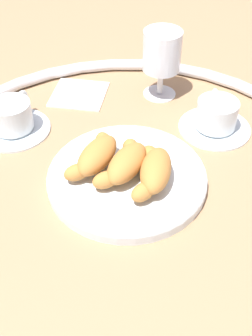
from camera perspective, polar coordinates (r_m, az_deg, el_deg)
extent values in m
plane|color=#997551|center=(0.71, 0.13, -1.86)|extent=(2.20, 2.20, 0.00)
torus|color=silver|center=(0.70, 0.13, -1.16)|extent=(0.76, 0.76, 0.02)
cylinder|color=silver|center=(0.70, 0.00, -1.31)|extent=(0.26, 0.26, 0.02)
torus|color=silver|center=(0.70, 0.00, -0.84)|extent=(0.26, 0.26, 0.01)
ellipsoid|color=#BC7A38|center=(0.67, 4.02, -0.28)|extent=(0.11, 0.07, 0.04)
ellipsoid|color=#BC7A38|center=(0.70, 3.39, 1.71)|extent=(0.05, 0.04, 0.03)
ellipsoid|color=#BC7A38|center=(0.64, 2.30, -3.19)|extent=(0.05, 0.05, 0.03)
ellipsoid|color=#BC7A38|center=(0.68, 0.00, 0.75)|extent=(0.11, 0.09, 0.04)
ellipsoid|color=#BC7A38|center=(0.72, 0.66, 2.62)|extent=(0.04, 0.03, 0.03)
ellipsoid|color=#BC7A38|center=(0.66, -2.73, -1.59)|extent=(0.04, 0.05, 0.03)
ellipsoid|color=#BC7A38|center=(0.69, -3.87, 1.73)|extent=(0.11, 0.09, 0.04)
ellipsoid|color=#BC7A38|center=(0.73, -3.08, 3.52)|extent=(0.05, 0.03, 0.03)
ellipsoid|color=#BC7A38|center=(0.68, -6.58, -0.56)|extent=(0.04, 0.05, 0.03)
cylinder|color=silver|center=(0.83, 11.76, 5.39)|extent=(0.14, 0.14, 0.01)
cylinder|color=silver|center=(0.81, 12.06, 7.10)|extent=(0.08, 0.08, 0.05)
cylinder|color=brown|center=(0.80, 12.29, 8.37)|extent=(0.07, 0.07, 0.01)
torus|color=silver|center=(0.85, 11.75, 9.02)|extent=(0.04, 0.01, 0.04)
cylinder|color=silver|center=(0.84, -14.73, 5.14)|extent=(0.14, 0.14, 0.01)
cylinder|color=silver|center=(0.82, -15.10, 6.82)|extent=(0.08, 0.08, 0.05)
cylinder|color=brown|center=(0.81, -15.38, 8.08)|extent=(0.07, 0.07, 0.01)
torus|color=silver|center=(0.85, -13.74, 8.72)|extent=(0.04, 0.02, 0.04)
cylinder|color=white|center=(0.91, 4.50, 9.95)|extent=(0.07, 0.07, 0.01)
cylinder|color=white|center=(0.90, 4.61, 11.56)|extent=(0.01, 0.01, 0.05)
cylinder|color=white|center=(0.86, 4.86, 15.38)|extent=(0.08, 0.08, 0.08)
cylinder|color=#E0CC4C|center=(0.87, 4.80, 14.45)|extent=(0.07, 0.07, 0.04)
cube|color=silver|center=(0.91, -6.32, 9.87)|extent=(0.13, 0.13, 0.01)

